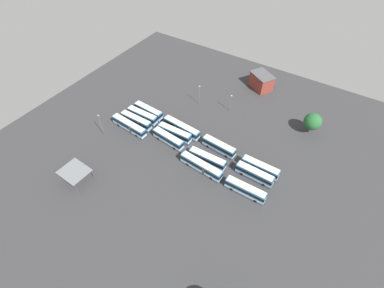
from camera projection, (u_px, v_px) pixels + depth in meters
name	position (u px, v px, depth m)	size (l,w,h in m)	color
ground_plane	(191.00, 149.00, 97.34)	(127.37, 127.37, 0.00)	#333335
bus_row0_slot0	(260.00, 168.00, 89.41)	(12.25, 2.64, 3.63)	teal
bus_row0_slot1	(255.00, 174.00, 87.68)	(12.11, 2.74, 3.63)	teal
bus_row0_slot3	(245.00, 190.00, 83.76)	(12.57, 2.58, 3.63)	teal
bus_row1_slot0	(219.00, 146.00, 95.60)	(12.22, 3.39, 3.63)	teal
bus_row1_slot2	(207.00, 159.00, 91.88)	(12.76, 2.69, 3.63)	teal
bus_row1_slot3	(201.00, 166.00, 89.77)	(15.02, 3.55, 3.63)	teal
bus_row2_slot0	(182.00, 128.00, 101.81)	(15.03, 3.69, 3.63)	teal
bus_row2_slot1	(175.00, 133.00, 100.06)	(12.84, 2.71, 3.63)	teal
bus_row2_slot2	(168.00, 139.00, 98.11)	(12.40, 3.73, 3.63)	teal
bus_row3_slot0	(148.00, 111.00, 108.18)	(12.33, 3.22, 3.63)	teal
bus_row3_slot1	(142.00, 116.00, 106.39)	(12.48, 2.57, 3.63)	teal
bus_row3_slot2	(136.00, 121.00, 104.47)	(12.86, 2.65, 3.63)	teal
bus_row3_slot3	(129.00, 126.00, 102.52)	(15.02, 3.58, 3.63)	teal
depot_building	(261.00, 81.00, 119.09)	(11.51, 10.52, 6.67)	maroon
maintenance_shelter	(74.00, 172.00, 86.01)	(8.75, 7.72, 3.96)	slate
lamp_post_mid_lot	(199.00, 94.00, 110.71)	(0.56, 0.28, 8.59)	slate
lamp_post_near_entrance	(101.00, 124.00, 98.98)	(0.56, 0.28, 8.79)	slate
lamp_post_by_building	(231.00, 102.00, 108.33)	(0.56, 0.28, 7.32)	slate
tree_north_edge	(313.00, 122.00, 99.35)	(6.13, 6.13, 8.20)	brown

